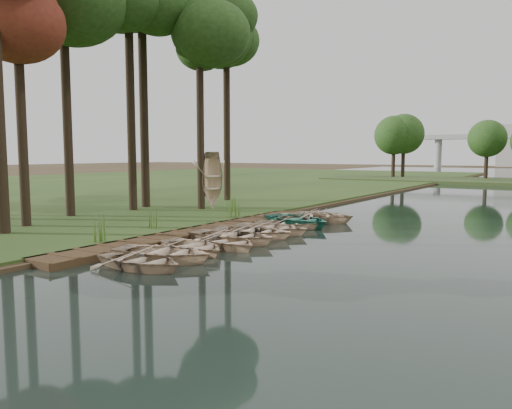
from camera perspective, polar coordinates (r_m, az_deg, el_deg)
The scene contains 22 objects.
ground at distance 21.31m, azimuth -2.99°, elevation -3.94°, with size 300.00×300.00×0.00m, color #3D2F1D.
boardwalk at distance 22.26m, azimuth -6.32°, elevation -3.15°, with size 1.60×16.00×0.30m, color #3A2816.
far_trees at distance 67.42m, azimuth 26.92°, elevation 7.57°, with size 45.60×5.60×8.80m.
rowboat_0 at distance 15.98m, azimuth -13.03°, elevation -5.99°, with size 2.25×3.15×0.65m, color beige.
rowboat_1 at distance 16.91m, azimuth -10.64°, elevation -5.16°, with size 2.51×3.52×0.73m, color beige.
rowboat_2 at distance 18.13m, azimuth -7.29°, elevation -4.51°, with size 2.20×3.08×0.64m, color beige.
rowboat_3 at distance 18.96m, azimuth -3.41°, elevation -4.01°, with size 2.23×3.12×0.65m, color beige.
rowboat_4 at distance 19.93m, azimuth -2.74°, elevation -3.37°, with size 2.59×3.63×0.75m, color beige.
rowboat_5 at distance 21.13m, azimuth -0.38°, elevation -2.88°, with size 2.49×3.49×0.72m, color beige.
rowboat_6 at distance 22.18m, azimuth 1.75°, elevation -2.49°, with size 2.44×3.42×0.71m, color beige.
rowboat_7 at distance 23.75m, azimuth 3.58°, elevation -2.03°, with size 2.20×3.08×0.64m, color beige.
rowboat_8 at distance 24.64m, azimuth 4.73°, elevation -1.56°, with size 2.76×3.87×0.80m, color #2F846D.
rowboat_9 at distance 25.90m, azimuth 6.83°, elevation -1.23°, with size 2.75×3.85×0.80m, color beige.
rowboat_10 at distance 27.07m, azimuth 7.57°, elevation -1.05°, with size 2.38×3.33×0.69m, color beige.
stored_rowboat at distance 30.59m, azimuth -5.08°, elevation 0.25°, with size 2.45×3.43×0.71m, color beige.
tree_2 at distance 25.84m, azimuth -25.67°, elevation 18.71°, with size 4.16×4.16×11.22m.
tree_4 at distance 30.87m, azimuth -6.48°, elevation 18.02°, with size 4.12×4.12×11.76m.
tree_6 at distance 36.81m, azimuth -3.42°, elevation 18.74°, with size 4.77×4.77×13.74m.
reeds_0 at distance 19.58m, azimuth -17.45°, elevation -2.56°, with size 0.60×0.60×1.09m, color #3F661E.
reeds_1 at distance 22.79m, azimuth -11.94°, elevation -1.50°, with size 0.60×0.60×0.91m, color #3F661E.
reeds_2 at distance 26.38m, azimuth -2.41°, elevation -0.27°, with size 0.60×0.60×1.03m, color #3F661E.
reeds_3 at distance 28.61m, azimuth -2.79°, elevation 0.18°, with size 0.60×0.60×1.00m, color #3F661E.
Camera 1 is at (12.45, -16.91, 3.60)m, focal length 35.00 mm.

